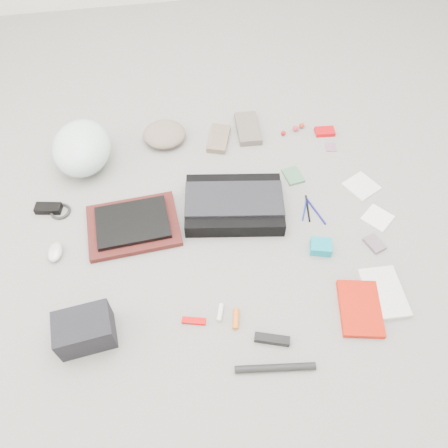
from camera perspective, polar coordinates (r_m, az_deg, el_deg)
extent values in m
plane|color=gray|center=(1.89, 0.00, -0.90)|extent=(4.00, 4.00, 0.00)
cube|color=black|center=(1.93, 1.31, 2.55)|extent=(0.47, 0.36, 0.07)
cube|color=black|center=(1.90, 1.34, 3.33)|extent=(0.45, 0.26, 0.01)
cube|color=#4D1816|center=(1.93, -11.74, -0.21)|extent=(0.40, 0.31, 0.03)
cube|color=black|center=(1.91, -11.86, 0.21)|extent=(0.32, 0.24, 0.02)
ellipsoid|color=white|center=(2.18, -18.06, 9.45)|extent=(0.30, 0.36, 0.20)
ellipsoid|color=#81705E|center=(2.26, -7.80, 11.54)|extent=(0.25, 0.24, 0.08)
cube|color=#7F6855|center=(2.25, -0.70, 11.08)|extent=(0.15, 0.21, 0.03)
cube|color=#6A5E55|center=(2.30, 3.15, 12.35)|extent=(0.12, 0.23, 0.03)
cube|color=black|center=(2.09, -21.96, 1.91)|extent=(0.12, 0.07, 0.03)
torus|color=black|center=(2.07, -20.58, 1.56)|extent=(0.09, 0.09, 0.01)
ellipsoid|color=silver|center=(1.93, -21.18, -3.41)|extent=(0.07, 0.10, 0.04)
cube|color=black|center=(1.67, -17.73, -13.06)|extent=(0.21, 0.16, 0.13)
cube|color=#CA0200|center=(1.68, -3.95, -12.52)|extent=(0.09, 0.05, 0.01)
cylinder|color=silver|center=(1.68, -0.50, -11.48)|extent=(0.04, 0.07, 0.02)
cylinder|color=orange|center=(1.67, 1.57, -12.29)|extent=(0.04, 0.08, 0.02)
cube|color=black|center=(1.65, 6.29, -14.74)|extent=(0.13, 0.07, 0.03)
cylinder|color=black|center=(1.61, 6.70, -18.15)|extent=(0.28, 0.06, 0.03)
cube|color=red|center=(1.77, 17.33, -10.47)|extent=(0.20, 0.26, 0.02)
cube|color=silver|center=(1.83, 20.14, -8.43)|extent=(0.16, 0.23, 0.02)
cube|color=#416F4B|center=(2.11, 9.01, 6.25)|extent=(0.09, 0.11, 0.01)
cylinder|color=navy|center=(1.99, 10.51, 1.93)|extent=(0.06, 0.12, 0.01)
cylinder|color=black|center=(1.99, 10.89, 2.02)|extent=(0.03, 0.15, 0.01)
cylinder|color=navy|center=(1.99, 11.94, 1.63)|extent=(0.05, 0.15, 0.01)
cube|color=#0B9AB5|center=(1.86, 12.54, -2.93)|extent=(0.10, 0.09, 0.04)
cube|color=slate|center=(1.94, 19.04, -2.44)|extent=(0.08, 0.10, 0.02)
cube|color=silver|center=(2.14, 17.51, 4.75)|extent=(0.18, 0.18, 0.01)
cube|color=white|center=(2.04, 19.42, 0.77)|extent=(0.16, 0.16, 0.01)
sphere|color=#B11410|center=(2.30, 7.75, 11.68)|extent=(0.03, 0.03, 0.02)
sphere|color=red|center=(2.33, 9.33, 12.21)|extent=(0.04, 0.04, 0.03)
sphere|color=#A53218|center=(2.36, 10.12, 12.55)|extent=(0.03, 0.03, 0.03)
cube|color=red|center=(2.35, 13.03, 11.69)|extent=(0.10, 0.07, 0.02)
cube|color=#965E80|center=(2.28, 13.79, 9.72)|extent=(0.06, 0.07, 0.00)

